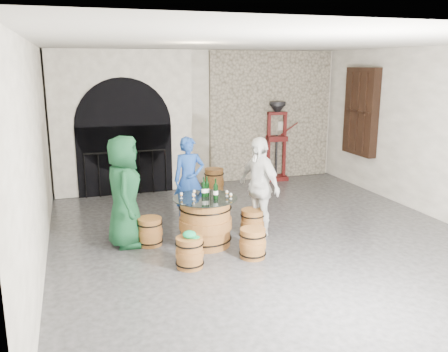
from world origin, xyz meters
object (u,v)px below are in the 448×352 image
object	(u,v)px
person_white	(259,187)
wine_bottle_center	(216,191)
barrel_stool_far	(194,215)
barrel_stool_right	(252,223)
corking_press	(277,135)
wine_bottle_right	(207,188)
wine_bottle_left	(204,189)
barrel_stool_left	(150,232)
person_blue	(189,180)
barrel_table	(205,222)
side_barrel	(214,182)
barrel_stool_near_left	(190,253)
person_green	(124,192)
barrel_stool_near_right	(253,243)

from	to	relation	value
person_white	wine_bottle_center	bearing A→B (deg)	-86.98
barrel_stool_far	barrel_stool_right	bearing A→B (deg)	-40.62
wine_bottle_center	corking_press	size ratio (longest dim) A/B	0.17
wine_bottle_right	corking_press	xyz separation A→B (m)	(2.87, 3.68, 0.22)
barrel_stool_right	corking_press	xyz separation A→B (m)	(2.04, 3.58, 0.92)
barrel_stool_right	wine_bottle_left	bearing A→B (deg)	-173.33
barrel_stool_left	wine_bottle_left	size ratio (longest dim) A/B	1.41
person_blue	corking_press	size ratio (longest dim) A/B	0.81
barrel_table	wine_bottle_center	world-z (taller)	wine_bottle_center
barrel_stool_far	wine_bottle_left	xyz separation A→B (m)	(-0.04, -0.83, 0.70)
person_blue	wine_bottle_center	xyz separation A→B (m)	(0.09, -1.39, 0.13)
barrel_table	wine_bottle_right	bearing A→B (deg)	53.68
wine_bottle_center	person_white	bearing A→B (deg)	19.55
barrel_table	side_barrel	bearing A→B (deg)	70.53
barrel_table	person_white	size ratio (longest dim) A/B	0.61
barrel_stool_far	barrel_stool_near_left	xyz separation A→B (m)	(-0.49, -1.68, 0.00)
barrel_stool_far	person_blue	size ratio (longest dim) A/B	0.29
barrel_stool_near_left	person_white	xyz separation A→B (m)	(1.46, 0.97, 0.62)
side_barrel	wine_bottle_center	bearing A→B (deg)	-106.31
barrel_stool_far	person_green	size ratio (longest dim) A/B	0.25
person_white	wine_bottle_left	xyz separation A→B (m)	(-1.00, -0.13, 0.08)
barrel_stool_near_right	person_green	distance (m)	2.19
wine_bottle_center	barrel_stool_near_left	bearing A→B (deg)	-131.92
barrel_stool_near_left	wine_bottle_left	distance (m)	1.19
corking_press	person_white	bearing A→B (deg)	-112.87
corking_press	wine_bottle_left	bearing A→B (deg)	-122.94
person_blue	side_barrel	distance (m)	1.90
person_blue	wine_bottle_left	distance (m)	1.22
barrel_stool_near_right	barrel_stool_left	bearing A→B (deg)	144.58
barrel_stool_far	wine_bottle_center	distance (m)	1.23
wine_bottle_right	wine_bottle_left	bearing A→B (deg)	176.35
barrel_stool_right	wine_bottle_left	size ratio (longest dim) A/B	1.41
barrel_stool_right	person_green	xyz separation A→B (m)	(-2.11, 0.22, 0.67)
barrel_stool_left	person_white	size ratio (longest dim) A/B	0.27
barrel_stool_near_right	person_white	xyz separation A→B (m)	(0.46, 0.92, 0.62)
barrel_stool_far	corking_press	distance (m)	4.16
side_barrel	corking_press	size ratio (longest dim) A/B	0.31
wine_bottle_center	person_green	bearing A→B (deg)	159.97
person_white	corking_press	distance (m)	4.05
barrel_stool_near_left	barrel_stool_left	bearing A→B (deg)	110.92
barrel_table	side_barrel	xyz separation A→B (m)	(1.01, 2.85, -0.10)
side_barrel	corking_press	xyz separation A→B (m)	(1.92, 0.90, 0.85)
barrel_stool_near_left	corking_press	bearing A→B (deg)	53.24
barrel_table	barrel_stool_far	bearing A→B (deg)	87.67
barrel_stool_left	wine_bottle_right	world-z (taller)	wine_bottle_right
barrel_stool_right	person_white	distance (m)	0.64
barrel_stool_far	wine_bottle_left	distance (m)	1.09
barrel_stool_near_right	wine_bottle_left	world-z (taller)	wine_bottle_left
barrel_stool_left	corking_press	world-z (taller)	corking_press
barrel_stool_right	wine_bottle_left	world-z (taller)	wine_bottle_left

